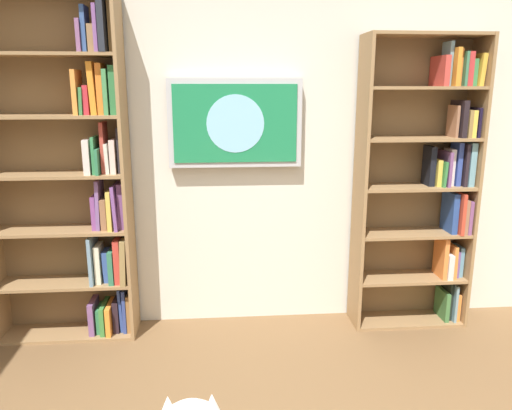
# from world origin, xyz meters

# --- Properties ---
(wall_back) EXTENTS (4.52, 0.06, 2.70)m
(wall_back) POSITION_xyz_m (0.00, -2.23, 1.35)
(wall_back) COLOR silver
(wall_back) RESTS_ON ground
(bookshelf_left) EXTENTS (0.80, 0.28, 1.99)m
(bookshelf_left) POSITION_xyz_m (-1.28, -2.06, 1.01)
(bookshelf_left) COLOR #937047
(bookshelf_left) RESTS_ON ground
(bookshelf_right) EXTENTS (0.91, 0.28, 2.22)m
(bookshelf_right) POSITION_xyz_m (1.07, -2.06, 1.08)
(bookshelf_right) COLOR #937047
(bookshelf_right) RESTS_ON ground
(wall_mounted_tv) EXTENTS (0.88, 0.07, 0.58)m
(wall_mounted_tv) POSITION_xyz_m (0.03, -2.15, 1.42)
(wall_mounted_tv) COLOR #B7B7BC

